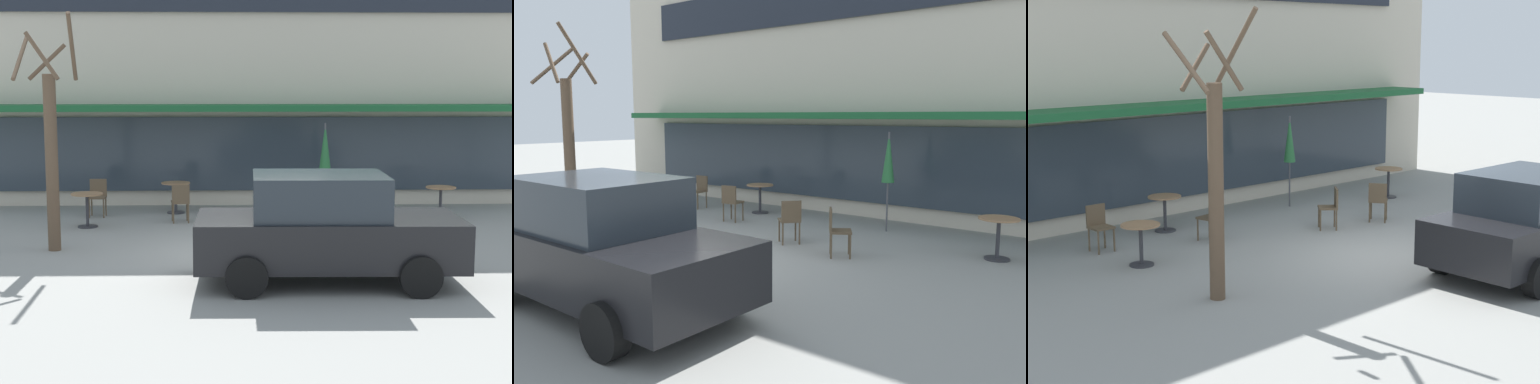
# 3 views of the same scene
# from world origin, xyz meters

# --- Properties ---
(ground_plane) EXTENTS (80.00, 80.00, 0.00)m
(ground_plane) POSITION_xyz_m (0.00, 0.00, 0.00)
(ground_plane) COLOR gray
(building_facade) EXTENTS (17.24, 9.10, 7.62)m
(building_facade) POSITION_xyz_m (0.00, 9.97, 3.81)
(building_facade) COLOR beige
(building_facade) RESTS_ON ground
(cafe_table_near_wall) EXTENTS (0.70, 0.70, 0.76)m
(cafe_table_near_wall) POSITION_xyz_m (4.40, 3.79, 0.52)
(cafe_table_near_wall) COLOR #333338
(cafe_table_near_wall) RESTS_ON ground
(cafe_table_streetside) EXTENTS (0.70, 0.70, 0.76)m
(cafe_table_streetside) POSITION_xyz_m (-3.71, 2.94, 0.52)
(cafe_table_streetside) COLOR #333338
(cafe_table_streetside) RESTS_ON ground
(cafe_table_by_tree) EXTENTS (0.70, 0.70, 0.76)m
(cafe_table_by_tree) POSITION_xyz_m (-1.88, 4.77, 0.52)
(cafe_table_by_tree) COLOR #333338
(cafe_table_by_tree) RESTS_ON ground
(patio_umbrella_green_folded) EXTENTS (0.28, 0.28, 2.20)m
(patio_umbrella_green_folded) POSITION_xyz_m (1.77, 4.74, 1.63)
(patio_umbrella_green_folded) COLOR #4C4C51
(patio_umbrella_green_folded) RESTS_ON ground
(cafe_chair_0) EXTENTS (0.56, 0.56, 0.89)m
(cafe_chair_0) POSITION_xyz_m (2.02, 2.20, 0.53)
(cafe_chair_0) COLOR brown
(cafe_chair_0) RESTS_ON ground
(cafe_chair_1) EXTENTS (0.40, 0.40, 0.89)m
(cafe_chair_1) POSITION_xyz_m (-3.71, 4.35, 0.53)
(cafe_chair_1) COLOR brown
(cafe_chair_1) RESTS_ON ground
(cafe_chair_2) EXTENTS (0.46, 0.46, 0.89)m
(cafe_chair_2) POSITION_xyz_m (-1.68, 3.43, 0.53)
(cafe_chair_2) COLOR brown
(cafe_chair_2) RESTS_ON ground
(cafe_chair_3) EXTENTS (0.56, 0.56, 0.89)m
(cafe_chair_3) POSITION_xyz_m (0.79, 2.47, 0.53)
(cafe_chair_3) COLOR brown
(cafe_chair_3) RESTS_ON ground
(parked_sedan) EXTENTS (4.23, 2.08, 1.76)m
(parked_sedan) POSITION_xyz_m (1.01, -2.01, 0.88)
(parked_sedan) COLOR black
(parked_sedan) RESTS_ON ground
(street_tree) EXTENTS (1.08, 1.07, 4.46)m
(street_tree) POSITION_xyz_m (-3.90, 0.56, 1.95)
(street_tree) COLOR brown
(street_tree) RESTS_ON ground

